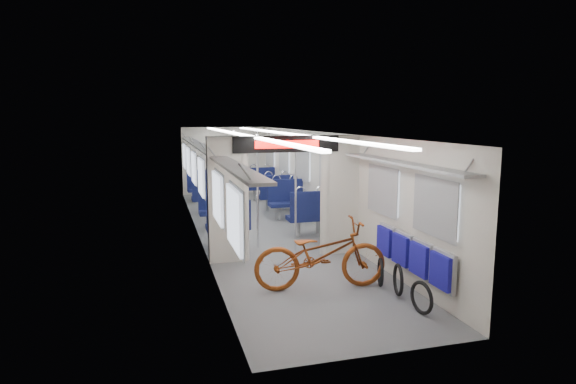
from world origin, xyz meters
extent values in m
plane|color=#515456|center=(0.00, 0.00, 0.00)|extent=(12.00, 12.00, 0.00)
cube|color=beige|center=(-1.45, 0.00, 1.15)|extent=(0.02, 12.00, 2.30)
cube|color=beige|center=(1.45, 0.00, 1.15)|extent=(0.02, 12.00, 2.30)
cube|color=beige|center=(0.00, 6.00, 1.15)|extent=(2.90, 0.02, 2.30)
cube|color=beige|center=(0.00, -6.00, 1.15)|extent=(2.90, 0.02, 2.30)
cube|color=silver|center=(0.00, 0.00, 2.30)|extent=(2.90, 12.00, 0.02)
cube|color=white|center=(-0.55, 0.00, 2.27)|extent=(0.12, 11.40, 0.04)
cube|color=white|center=(0.55, 0.00, 2.27)|extent=(0.12, 11.40, 0.04)
cube|color=beige|center=(-1.12, -2.00, 1.00)|extent=(0.65, 0.18, 2.00)
cube|color=beige|center=(1.12, -2.00, 1.00)|extent=(0.65, 0.18, 2.00)
cube|color=beige|center=(0.00, -2.00, 2.15)|extent=(2.90, 0.18, 0.30)
cylinder|color=beige|center=(-0.80, -2.00, 1.00)|extent=(0.20, 0.20, 2.00)
cylinder|color=beige|center=(0.80, -2.00, 1.00)|extent=(0.20, 0.20, 2.00)
cube|color=black|center=(0.00, -2.11, 2.15)|extent=(2.00, 0.03, 0.30)
cube|color=#FF0C07|center=(0.00, -2.13, 2.15)|extent=(1.20, 0.02, 0.14)
cube|color=silver|center=(-1.42, -4.80, 1.40)|extent=(0.04, 1.00, 0.75)
cube|color=silver|center=(1.42, -4.80, 1.40)|extent=(0.04, 1.00, 0.75)
cube|color=silver|center=(-1.42, -3.20, 1.40)|extent=(0.04, 1.00, 0.75)
cube|color=silver|center=(1.42, -3.20, 1.40)|extent=(0.04, 1.00, 0.75)
cube|color=silver|center=(-1.42, -0.50, 1.40)|extent=(0.04, 1.00, 0.75)
cube|color=silver|center=(1.42, -0.50, 1.40)|extent=(0.04, 1.00, 0.75)
cube|color=silver|center=(-1.42, 1.40, 1.40)|extent=(0.04, 1.00, 0.75)
cube|color=silver|center=(1.42, 1.40, 1.40)|extent=(0.04, 1.00, 0.75)
cube|color=silver|center=(-1.42, 3.30, 1.40)|extent=(0.04, 1.00, 0.75)
cube|color=silver|center=(1.42, 3.30, 1.40)|extent=(0.04, 1.00, 0.75)
cube|color=silver|center=(-1.42, 5.10, 1.40)|extent=(0.04, 1.00, 0.75)
cube|color=silver|center=(1.42, 5.10, 1.40)|extent=(0.04, 1.00, 0.75)
cube|color=gray|center=(-1.27, -4.00, 1.95)|extent=(0.30, 3.60, 0.04)
cube|color=gray|center=(1.27, -4.00, 1.95)|extent=(0.30, 3.60, 0.04)
cube|color=gray|center=(-1.27, 2.00, 1.95)|extent=(0.30, 7.60, 0.04)
cube|color=gray|center=(1.27, 2.00, 1.95)|extent=(0.30, 7.60, 0.04)
cube|color=gray|center=(0.00, 5.94, 1.00)|extent=(0.90, 0.05, 2.00)
imported|color=brown|center=(0.07, -3.81, 0.54)|extent=(2.13, 0.93, 1.09)
cube|color=gray|center=(1.38, -5.12, 0.58)|extent=(0.06, 0.49, 0.55)
cube|color=navy|center=(1.32, -5.12, 0.58)|extent=(0.06, 0.45, 0.47)
cube|color=gray|center=(1.38, -4.57, 0.58)|extent=(0.06, 0.49, 0.55)
cube|color=navy|center=(1.32, -4.57, 0.58)|extent=(0.06, 0.45, 0.47)
cube|color=gray|center=(1.38, -4.02, 0.58)|extent=(0.06, 0.49, 0.55)
cube|color=navy|center=(1.32, -4.02, 0.58)|extent=(0.06, 0.45, 0.47)
cube|color=gray|center=(1.38, -3.47, 0.58)|extent=(0.06, 0.49, 0.55)
cube|color=navy|center=(1.32, -3.47, 0.58)|extent=(0.06, 0.45, 0.47)
torus|color=black|center=(1.06, -5.12, 0.21)|extent=(0.11, 0.47, 0.46)
torus|color=black|center=(1.09, -4.41, 0.22)|extent=(0.17, 0.49, 0.49)
torus|color=black|center=(1.01, -3.98, 0.21)|extent=(0.20, 0.45, 0.46)
cube|color=#0E133D|center=(-0.70, -0.92, 0.40)|extent=(0.42, 0.40, 0.10)
cylinder|color=gray|center=(-0.70, -0.92, 0.17)|extent=(0.10, 0.10, 0.35)
cube|color=#0E133D|center=(-0.70, -1.08, 0.71)|extent=(0.42, 0.08, 0.52)
torus|color=silver|center=(-0.70, -1.08, 0.97)|extent=(0.22, 0.03, 0.22)
cube|color=#0E133D|center=(-0.70, 0.68, 0.40)|extent=(0.42, 0.40, 0.10)
cylinder|color=gray|center=(-0.70, 0.68, 0.17)|extent=(0.10, 0.10, 0.35)
cube|color=#0E133D|center=(-0.70, 0.84, 0.71)|extent=(0.42, 0.08, 0.52)
torus|color=silver|center=(-0.70, 0.84, 0.97)|extent=(0.22, 0.03, 0.22)
cube|color=#0E133D|center=(-1.17, -0.92, 0.40)|extent=(0.42, 0.40, 0.10)
cylinder|color=gray|center=(-1.17, -0.92, 0.17)|extent=(0.10, 0.10, 0.35)
cube|color=#0E133D|center=(-1.17, -1.08, 0.71)|extent=(0.42, 0.08, 0.52)
torus|color=silver|center=(-1.17, -1.08, 0.97)|extent=(0.22, 0.03, 0.22)
cube|color=#0E133D|center=(-1.17, 0.68, 0.40)|extent=(0.42, 0.40, 0.10)
cylinder|color=gray|center=(-1.17, 0.68, 0.17)|extent=(0.10, 0.10, 0.35)
cube|color=#0E133D|center=(-1.17, 0.84, 0.71)|extent=(0.42, 0.08, 0.52)
torus|color=silver|center=(-1.17, 0.84, 0.97)|extent=(0.22, 0.03, 0.22)
cube|color=#0E133D|center=(0.70, -0.52, 0.40)|extent=(0.47, 0.44, 0.10)
cylinder|color=gray|center=(0.70, -0.52, 0.17)|extent=(0.10, 0.10, 0.35)
cube|color=#0E133D|center=(0.70, -0.70, 0.74)|extent=(0.47, 0.08, 0.58)
torus|color=silver|center=(0.70, -0.70, 1.03)|extent=(0.24, 0.03, 0.24)
cube|color=#0E133D|center=(0.70, 1.27, 0.40)|extent=(0.47, 0.44, 0.10)
cylinder|color=gray|center=(0.70, 1.27, 0.17)|extent=(0.10, 0.10, 0.35)
cube|color=#0E133D|center=(0.70, 1.45, 0.74)|extent=(0.47, 0.08, 0.58)
torus|color=silver|center=(0.70, 1.45, 1.03)|extent=(0.24, 0.03, 0.24)
cube|color=#0E133D|center=(1.17, -0.52, 0.40)|extent=(0.47, 0.44, 0.10)
cylinder|color=gray|center=(1.17, -0.52, 0.17)|extent=(0.10, 0.10, 0.35)
cube|color=#0E133D|center=(1.17, -0.70, 0.74)|extent=(0.47, 0.08, 0.58)
torus|color=silver|center=(1.17, -0.70, 1.03)|extent=(0.24, 0.03, 0.24)
cube|color=#0E133D|center=(1.17, 1.27, 0.40)|extent=(0.47, 0.44, 0.10)
cylinder|color=gray|center=(1.17, 1.27, 0.17)|extent=(0.10, 0.10, 0.35)
cube|color=#0E133D|center=(1.17, 1.45, 0.74)|extent=(0.47, 0.08, 0.58)
torus|color=silver|center=(1.17, 1.45, 1.03)|extent=(0.24, 0.03, 0.24)
cube|color=#0E133D|center=(-0.70, 2.69, 0.40)|extent=(0.45, 0.42, 0.10)
cylinder|color=gray|center=(-0.70, 2.69, 0.17)|extent=(0.10, 0.10, 0.35)
cube|color=#0E133D|center=(-0.70, 2.52, 0.73)|extent=(0.45, 0.08, 0.55)
torus|color=silver|center=(-0.70, 2.52, 1.00)|extent=(0.23, 0.03, 0.23)
cube|color=#0E133D|center=(-0.70, 4.40, 0.40)|extent=(0.45, 0.42, 0.10)
cylinder|color=gray|center=(-0.70, 4.40, 0.17)|extent=(0.10, 0.10, 0.35)
cube|color=#0E133D|center=(-0.70, 4.57, 0.73)|extent=(0.45, 0.08, 0.55)
torus|color=silver|center=(-0.70, 4.57, 1.00)|extent=(0.23, 0.03, 0.23)
cube|color=#0E133D|center=(-1.17, 2.69, 0.40)|extent=(0.45, 0.42, 0.10)
cylinder|color=gray|center=(-1.17, 2.69, 0.17)|extent=(0.10, 0.10, 0.35)
cube|color=#0E133D|center=(-1.17, 2.52, 0.73)|extent=(0.45, 0.08, 0.55)
torus|color=silver|center=(-1.17, 2.52, 1.00)|extent=(0.23, 0.03, 0.23)
cube|color=#0E133D|center=(-1.17, 4.40, 0.40)|extent=(0.45, 0.42, 0.10)
cylinder|color=gray|center=(-1.17, 4.40, 0.17)|extent=(0.10, 0.10, 0.35)
cube|color=#0E133D|center=(-1.17, 4.57, 0.73)|extent=(0.45, 0.08, 0.55)
torus|color=silver|center=(-1.17, 4.57, 1.00)|extent=(0.23, 0.03, 0.23)
cube|color=#0E133D|center=(0.70, 2.53, 0.40)|extent=(0.48, 0.44, 0.10)
cylinder|color=gray|center=(0.70, 2.53, 0.17)|extent=(0.10, 0.10, 0.35)
cube|color=#0E133D|center=(0.70, 2.35, 0.74)|extent=(0.48, 0.08, 0.58)
torus|color=silver|center=(0.70, 2.35, 1.03)|extent=(0.24, 0.03, 0.24)
cube|color=#0E133D|center=(0.70, 4.33, 0.40)|extent=(0.48, 0.44, 0.10)
cylinder|color=gray|center=(0.70, 4.33, 0.17)|extent=(0.10, 0.10, 0.35)
cube|color=#0E133D|center=(0.70, 4.51, 0.74)|extent=(0.48, 0.08, 0.58)
torus|color=silver|center=(0.70, 4.51, 1.03)|extent=(0.24, 0.03, 0.24)
cube|color=#0E133D|center=(1.17, 2.53, 0.40)|extent=(0.48, 0.44, 0.10)
cylinder|color=gray|center=(1.17, 2.53, 0.17)|extent=(0.10, 0.10, 0.35)
cube|color=#0E133D|center=(1.17, 2.35, 0.74)|extent=(0.48, 0.08, 0.58)
torus|color=silver|center=(1.17, 2.35, 1.03)|extent=(0.24, 0.03, 0.24)
cube|color=#0E133D|center=(1.17, 4.33, 0.40)|extent=(0.48, 0.44, 0.10)
cylinder|color=gray|center=(1.17, 4.33, 0.17)|extent=(0.10, 0.10, 0.35)
cube|color=#0E133D|center=(1.17, 4.51, 0.74)|extent=(0.48, 0.08, 0.58)
torus|color=silver|center=(1.17, 4.51, 1.03)|extent=(0.24, 0.03, 0.24)
cylinder|color=silver|center=(-0.37, -1.22, 1.15)|extent=(0.04, 0.04, 2.30)
cylinder|color=silver|center=(0.30, -1.64, 1.15)|extent=(0.04, 0.04, 2.30)
cylinder|color=silver|center=(-0.38, 1.58, 1.15)|extent=(0.04, 0.04, 2.30)
cylinder|color=silver|center=(0.33, 2.07, 1.15)|extent=(0.04, 0.04, 2.30)
camera|label=1|loc=(-2.34, -10.59, 2.64)|focal=30.00mm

